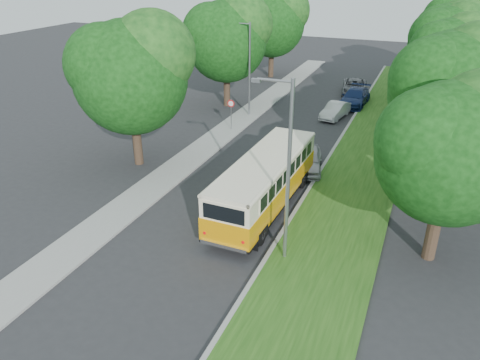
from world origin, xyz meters
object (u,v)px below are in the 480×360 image
at_px(vintage_bus, 265,184).
at_px(car_white, 335,110).
at_px(car_silver, 308,159).
at_px(lamppost_far, 248,66).
at_px(lamppost_near, 286,168).
at_px(car_blue, 355,97).
at_px(car_grey, 354,87).

xyz_separation_m(vintage_bus, car_white, (0.20, 16.74, -0.83)).
distance_m(vintage_bus, car_silver, 5.85).
bearing_deg(lamppost_far, lamppost_near, -64.29).
bearing_deg(car_blue, lamppost_far, -137.95).
bearing_deg(car_blue, car_grey, 102.72).
xyz_separation_m(lamppost_near, car_grey, (-1.93, 28.82, -3.69)).
xyz_separation_m(lamppost_far, car_grey, (6.98, 10.32, -3.43)).
bearing_deg(vintage_bus, car_blue, 88.81).
distance_m(car_silver, car_white, 11.02).
height_order(car_white, car_grey, car_grey).
bearing_deg(lamppost_near, car_grey, 93.82).
height_order(lamppost_far, car_grey, lamppost_far).
distance_m(car_white, car_blue, 4.32).
xyz_separation_m(lamppost_near, lamppost_far, (-8.91, 18.50, -0.25)).
bearing_deg(vintage_bus, car_white, 91.01).
xyz_separation_m(lamppost_near, car_silver, (-1.43, 9.65, -3.67)).
bearing_deg(lamppost_near, car_blue, 92.78).
bearing_deg(vintage_bus, lamppost_far, 116.19).
distance_m(vintage_bus, car_blue, 21.01).
bearing_deg(lamppost_near, vintage_bus, 119.96).
height_order(car_blue, car_grey, car_blue).
height_order(lamppost_far, vintage_bus, lamppost_far).
bearing_deg(car_grey, car_blue, -88.12).
height_order(vintage_bus, car_grey, vintage_bus).
relative_size(lamppost_near, car_blue, 1.58).
bearing_deg(car_blue, vintage_bus, -90.51).
relative_size(car_white, car_grey, 0.78).
height_order(car_white, car_blue, car_blue).
bearing_deg(car_white, lamppost_far, -152.50).
height_order(car_silver, car_blue, car_blue).
height_order(vintage_bus, car_blue, vintage_bus).
xyz_separation_m(car_white, car_blue, (0.86, 4.23, 0.11)).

